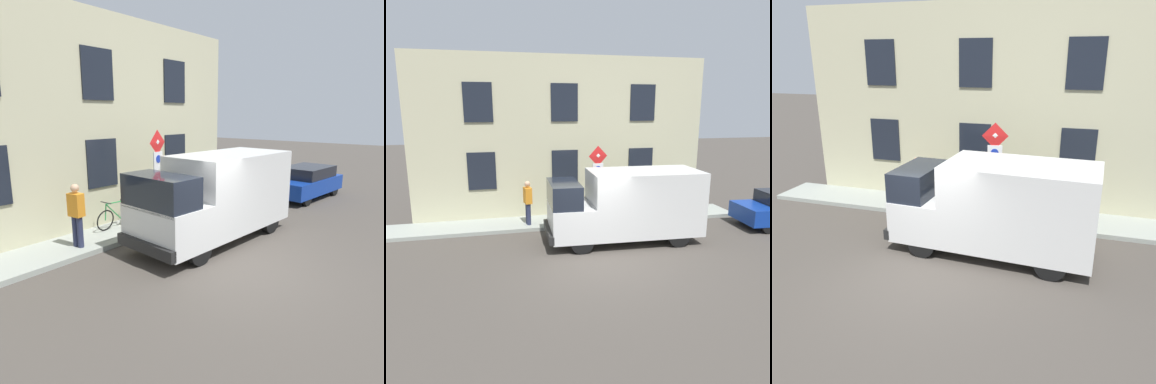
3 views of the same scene
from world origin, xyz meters
TOP-DOWN VIEW (x-y plane):
  - ground_plane at (0.00, 0.00)m, footprint 80.00×80.00m
  - sidewalk_slab at (4.31, 0.00)m, footprint 1.66×14.28m
  - building_facade at (5.48, 0.00)m, footprint 0.75×12.28m
  - sign_post_stacked at (3.69, -1.01)m, footprint 0.19×0.56m
  - delivery_van at (1.77, -1.53)m, footprint 2.26×5.42m
  - parked_hatchback at (1.92, -8.43)m, footprint 2.03×4.12m
  - bicycle_red at (4.59, -2.09)m, footprint 0.46×1.71m
  - bicycle_purple at (4.59, -1.10)m, footprint 0.46×1.71m
  - bicycle_green at (4.59, -0.11)m, footprint 0.46×1.71m
  - pedestrian at (4.02, 1.69)m, footprint 0.44×0.32m

SIDE VIEW (x-z plane):
  - ground_plane at x=0.00m, z-range 0.00..0.00m
  - sidewalk_slab at x=4.31m, z-range 0.00..0.14m
  - bicycle_red at x=4.59m, z-range 0.07..0.96m
  - bicycle_purple at x=4.59m, z-range 0.07..0.96m
  - bicycle_green at x=4.59m, z-range 0.07..0.96m
  - parked_hatchback at x=1.92m, z-range 0.04..1.42m
  - pedestrian at x=4.02m, z-range 0.21..1.93m
  - delivery_van at x=1.77m, z-range 0.08..2.58m
  - sign_post_stacked at x=3.69m, z-range 0.65..3.56m
  - building_facade at x=5.48m, z-range 0.00..6.67m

